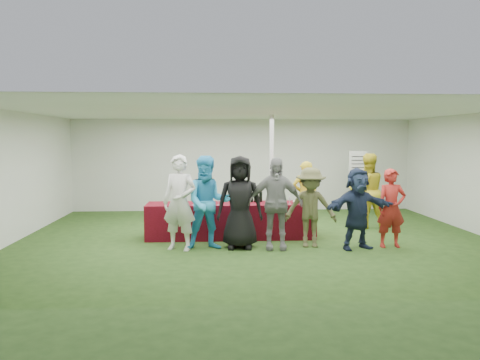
{
  "coord_description": "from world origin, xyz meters",
  "views": [
    {
      "loc": [
        -0.91,
        -9.85,
        2.13
      ],
      "look_at": [
        -0.32,
        0.12,
        1.25
      ],
      "focal_mm": 35.0,
      "sensor_mm": 36.0,
      "label": 1
    }
  ],
  "objects": [
    {
      "name": "tent",
      "position": [
        0.5,
        1.2,
        1.35
      ],
      "size": [
        10.0,
        10.0,
        10.0
      ],
      "color": "white",
      "rests_on": "ground"
    },
    {
      "name": "customer_6",
      "position": [
        2.6,
        -0.95,
        0.77
      ],
      "size": [
        0.57,
        0.37,
        1.55
      ],
      "primitive_type": "imported",
      "rotation": [
        0.0,
        0.0,
        0.0
      ],
      "color": "#A8221D",
      "rests_on": "ground"
    },
    {
      "name": "wine_bottles",
      "position": [
        0.18,
        0.28,
        0.87
      ],
      "size": [
        0.89,
        0.13,
        0.32
      ],
      "color": "black",
      "rests_on": "serving_table"
    },
    {
      "name": "customer_0",
      "position": [
        -1.54,
        -0.94,
        0.92
      ],
      "size": [
        0.78,
        0.64,
        1.83
      ],
      "primitive_type": "imported",
      "rotation": [
        0.0,
        0.0,
        -0.34
      ],
      "color": "silver",
      "rests_on": "ground"
    },
    {
      "name": "wine_glasses",
      "position": [
        -1.04,
        -0.13,
        0.86
      ],
      "size": [
        2.67,
        0.14,
        0.16
      ],
      "color": "silver",
      "rests_on": "serving_table"
    },
    {
      "name": "customer_4",
      "position": [
        1.02,
        -0.83,
        0.79
      ],
      "size": [
        1.08,
        0.7,
        1.57
      ],
      "primitive_type": "imported",
      "rotation": [
        0.0,
        0.0,
        -0.12
      ],
      "color": "brown",
      "rests_on": "ground"
    },
    {
      "name": "ground",
      "position": [
        0.0,
        0.0,
        0.0
      ],
      "size": [
        60.0,
        60.0,
        0.0
      ],
      "primitive_type": "plane",
      "color": "#284719",
      "rests_on": "ground"
    },
    {
      "name": "customer_2",
      "position": [
        -0.38,
        -0.86,
        0.9
      ],
      "size": [
        0.92,
        0.64,
        1.81
      ],
      "primitive_type": "imported",
      "rotation": [
        0.0,
        0.0,
        -0.07
      ],
      "color": "black",
      "rests_on": "ground"
    },
    {
      "name": "wine_list_sign",
      "position": [
        3.06,
        2.67,
        1.32
      ],
      "size": [
        0.5,
        0.03,
        1.8
      ],
      "color": "slate",
      "rests_on": "ground"
    },
    {
      "name": "staff_back",
      "position": [
        2.78,
        1.05,
        0.89
      ],
      "size": [
        0.91,
        0.72,
        1.79
      ],
      "primitive_type": "imported",
      "rotation": [
        0.0,
        0.0,
        3.2
      ],
      "color": "gold",
      "rests_on": "ground"
    },
    {
      "name": "water_bottle",
      "position": [
        -0.5,
        0.2,
        0.85
      ],
      "size": [
        0.07,
        0.07,
        0.23
      ],
      "color": "silver",
      "rests_on": "serving_table"
    },
    {
      "name": "staff_pourer",
      "position": [
        1.23,
        0.76,
        0.81
      ],
      "size": [
        0.63,
        0.45,
        1.62
      ],
      "primitive_type": "imported",
      "rotation": [
        0.0,
        0.0,
        3.03
      ],
      "color": "gold",
      "rests_on": "ground"
    },
    {
      "name": "bar_towel",
      "position": [
        0.98,
        0.17,
        0.77
      ],
      "size": [
        0.25,
        0.18,
        0.03
      ],
      "primitive_type": "cube",
      "color": "white",
      "rests_on": "serving_table"
    },
    {
      "name": "dump_bucket",
      "position": [
        1.03,
        -0.1,
        0.84
      ],
      "size": [
        0.24,
        0.24,
        0.18
      ],
      "primitive_type": "cylinder",
      "color": "slate",
      "rests_on": "serving_table"
    },
    {
      "name": "customer_5",
      "position": [
        1.89,
        -1.06,
        0.79
      ],
      "size": [
        1.54,
        0.86,
        1.58
      ],
      "primitive_type": "imported",
      "rotation": [
        0.0,
        0.0,
        0.28
      ],
      "color": "#1B2740",
      "rests_on": "ground"
    },
    {
      "name": "serving_table",
      "position": [
        -0.52,
        0.12,
        0.38
      ],
      "size": [
        3.6,
        0.8,
        0.75
      ],
      "primitive_type": "cube",
      "color": "maroon",
      "rests_on": "ground"
    },
    {
      "name": "customer_1",
      "position": [
        -0.99,
        -0.9,
        0.91
      ],
      "size": [
        0.95,
        0.78,
        1.81
      ],
      "primitive_type": "imported",
      "rotation": [
        0.0,
        0.0,
        0.11
      ],
      "color": "#2DA0D8",
      "rests_on": "ground"
    },
    {
      "name": "customer_3",
      "position": [
        0.3,
        -0.98,
        0.89
      ],
      "size": [
        1.07,
        0.5,
        1.78
      ],
      "primitive_type": "imported",
      "rotation": [
        0.0,
        0.0,
        -0.07
      ],
      "color": "gray",
      "rests_on": "ground"
    }
  ]
}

